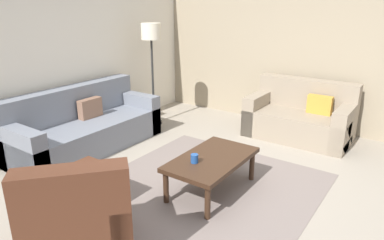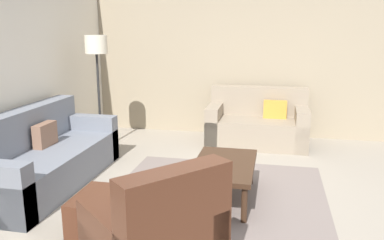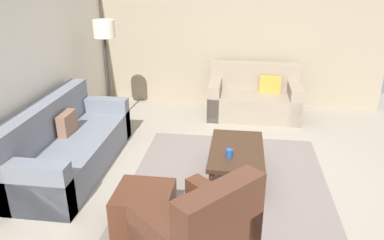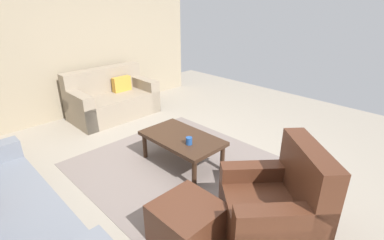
% 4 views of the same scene
% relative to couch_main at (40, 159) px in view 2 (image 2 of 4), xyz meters
% --- Properties ---
extents(ground_plane, '(8.00, 8.00, 0.00)m').
position_rel_couch_main_xyz_m(ground_plane, '(-0.20, -2.11, -0.30)').
color(ground_plane, gray).
extents(stone_feature_panel, '(0.12, 5.20, 2.80)m').
position_rel_couch_main_xyz_m(stone_feature_panel, '(2.80, -2.11, 1.10)').
color(stone_feature_panel, gray).
rests_on(stone_feature_panel, ground_plane).
extents(area_rug, '(2.84, 2.37, 0.01)m').
position_rel_couch_main_xyz_m(area_rug, '(-0.20, -2.11, -0.29)').
color(area_rug, slate).
rests_on(area_rug, ground_plane).
extents(couch_main, '(2.20, 0.88, 0.88)m').
position_rel_couch_main_xyz_m(couch_main, '(0.00, 0.00, 0.00)').
color(couch_main, slate).
rests_on(couch_main, ground_plane).
extents(couch_loveseat, '(0.87, 1.54, 0.88)m').
position_rel_couch_main_xyz_m(couch_loveseat, '(2.26, -2.44, 0.00)').
color(couch_loveseat, gray).
rests_on(couch_loveseat, ground_plane).
extents(ottoman, '(0.56, 0.56, 0.40)m').
position_rel_couch_main_xyz_m(ottoman, '(-1.01, -1.30, -0.10)').
color(ottoman, '#4C2819').
rests_on(ottoman, ground_plane).
extents(coffee_table, '(1.10, 0.64, 0.41)m').
position_rel_couch_main_xyz_m(coffee_table, '(0.01, -2.19, 0.06)').
color(coffee_table, '#382316').
rests_on(coffee_table, ground_plane).
extents(cup, '(0.08, 0.08, 0.09)m').
position_rel_couch_main_xyz_m(cup, '(-0.21, -2.11, 0.16)').
color(cup, '#1E478C').
rests_on(cup, coffee_table).
extents(lamp_standing, '(0.32, 0.32, 1.71)m').
position_rel_couch_main_xyz_m(lamp_standing, '(1.40, -0.14, 1.11)').
color(lamp_standing, black).
rests_on(lamp_standing, ground_plane).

